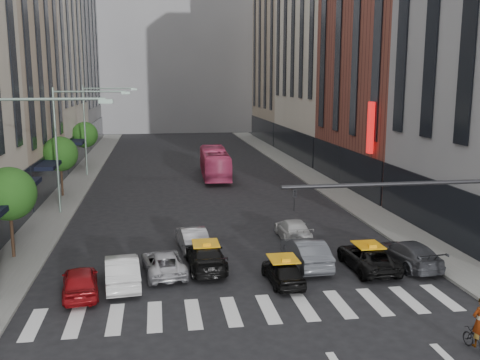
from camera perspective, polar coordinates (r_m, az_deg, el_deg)
name	(u,v)px	position (r m, az deg, el deg)	size (l,w,h in m)	color
ground	(261,325)	(22.10, 2.27, -15.24)	(160.00, 160.00, 0.00)	black
sidewalk_left	(74,187)	(50.98, -17.33, -0.71)	(3.00, 96.00, 0.15)	slate
sidewalk_right	(317,180)	(52.72, 8.22, 0.03)	(3.00, 96.00, 0.15)	slate
building_left_c	(35,5)	(67.32, -21.04, 17.04)	(8.00, 20.00, 36.00)	beige
building_left_d	(64,44)	(85.68, -18.24, 13.65)	(8.00, 18.00, 30.00)	gray
building_right_b	(390,42)	(51.11, 15.72, 13.98)	(8.00, 18.00, 26.00)	brown
building_right_d	(287,52)	(87.17, 5.09, 13.40)	(8.00, 18.00, 28.00)	tan
building_far	(174,35)	(104.91, -7.02, 15.07)	(30.00, 10.00, 36.00)	gray
tree_near	(9,194)	(31.11, -23.43, -1.37)	(2.88, 2.88, 4.95)	black
tree_mid	(60,154)	(46.56, -18.63, 2.65)	(2.88, 2.88, 4.95)	black
tree_far	(85,135)	(62.29, -16.23, 4.65)	(2.88, 2.88, 4.95)	black
streetlamp_near	(11,170)	(24.57, -23.26, 1.01)	(5.38, 0.25, 9.00)	gray
streetlamp_mid	(69,133)	(40.15, -17.74, 4.76)	(5.38, 0.25, 9.00)	gray
streetlamp_far	(94,118)	(55.96, -15.30, 6.39)	(5.38, 0.25, 9.00)	gray
traffic_signal	(462,215)	(22.45, 22.57, -3.51)	(10.10, 0.20, 6.00)	black
liberty_sign	(371,128)	(42.97, 13.76, 5.43)	(0.30, 0.70, 4.00)	red
car_red	(80,281)	(25.70, -16.69, -10.29)	(1.57, 3.89, 1.33)	maroon
car_white_front	(122,270)	(26.37, -12.48, -9.39)	(1.54, 4.43, 1.46)	silver
car_silver	(164,263)	(27.48, -8.14, -8.73)	(1.94, 4.20, 1.17)	#AEAEB4
taxi_left	(206,256)	(27.93, -3.67, -8.13)	(1.89, 4.66, 1.35)	black
taxi_center	(283,271)	(26.05, 4.61, -9.69)	(1.46, 3.62, 1.23)	black
car_grey_mid	(306,252)	(28.49, 7.06, -7.64)	(1.60, 4.58, 1.51)	#494C52
taxi_right	(368,257)	(28.64, 13.47, -8.01)	(2.11, 4.58, 1.27)	black
car_grey_curb	(408,254)	(29.64, 17.44, -7.50)	(1.89, 4.65, 1.35)	#3B3C42
car_row2_left	(192,238)	(31.15, -5.14, -6.16)	(1.43, 4.11, 1.35)	#AEADB3
car_row2_right	(293,229)	(33.08, 5.70, -5.26)	(1.76, 4.32, 1.25)	silver
bus	(215,163)	(53.58, -2.71, 1.81)	(2.47, 10.57, 2.94)	#C93B69
motorcycle	(478,341)	(21.72, 24.09, -15.45)	(0.56, 1.62, 0.85)	black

